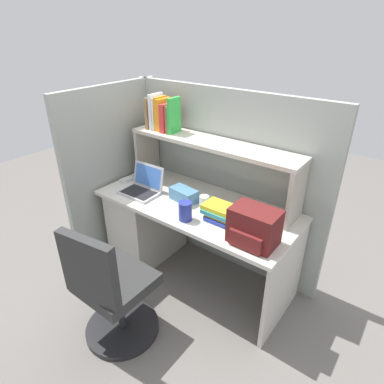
% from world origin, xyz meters
% --- Properties ---
extents(ground_plane, '(8.00, 8.00, 0.00)m').
position_xyz_m(ground_plane, '(0.00, 0.00, 0.00)').
color(ground_plane, slate).
extents(desk, '(1.60, 0.70, 0.73)m').
position_xyz_m(desk, '(-0.39, 0.00, 0.40)').
color(desk, beige).
rests_on(desk, ground_plane).
extents(cubicle_partition_rear, '(1.84, 0.05, 1.55)m').
position_xyz_m(cubicle_partition_rear, '(0.00, 0.38, 0.78)').
color(cubicle_partition_rear, '#939991').
rests_on(cubicle_partition_rear, ground_plane).
extents(cubicle_partition_left, '(0.05, 1.06, 1.55)m').
position_xyz_m(cubicle_partition_left, '(-0.85, -0.05, 0.78)').
color(cubicle_partition_left, '#939991').
rests_on(cubicle_partition_left, ground_plane).
extents(overhead_hutch, '(1.44, 0.28, 0.45)m').
position_xyz_m(overhead_hutch, '(0.00, 0.20, 1.08)').
color(overhead_hutch, '#B3A99C').
rests_on(overhead_hutch, desk).
extents(reference_books_on_shelf, '(0.27, 0.17, 0.29)m').
position_xyz_m(reference_books_on_shelf, '(-0.49, 0.20, 1.31)').
color(reference_books_on_shelf, olive).
rests_on(reference_books_on_shelf, overhead_hutch).
extents(laptop, '(0.32, 0.26, 0.22)m').
position_xyz_m(laptop, '(-0.46, -0.11, 0.78)').
color(laptop, '#B7BABF').
rests_on(laptop, desk).
extents(backpack, '(0.30, 0.23, 0.24)m').
position_xyz_m(backpack, '(0.59, -0.19, 0.85)').
color(backpack, '#591919').
rests_on(backpack, desk).
extents(computer_mouse, '(0.07, 0.11, 0.03)m').
position_xyz_m(computer_mouse, '(-0.72, -0.06, 0.75)').
color(computer_mouse, silver).
rests_on(computer_mouse, desk).
extents(paper_cup, '(0.08, 0.08, 0.09)m').
position_xyz_m(paper_cup, '(0.08, -0.00, 0.77)').
color(paper_cup, white).
rests_on(paper_cup, desk).
extents(tissue_box, '(0.23, 0.15, 0.10)m').
position_xyz_m(tissue_box, '(-0.10, -0.02, 0.78)').
color(tissue_box, teal).
rests_on(tissue_box, desk).
extents(snack_canister, '(0.10, 0.10, 0.14)m').
position_xyz_m(snack_canister, '(0.08, -0.23, 0.80)').
color(snack_canister, navy).
rests_on(snack_canister, desk).
extents(desk_book_stack, '(0.26, 0.19, 0.12)m').
position_xyz_m(desk_book_stack, '(0.29, -0.08, 0.79)').
color(desk_book_stack, blue).
rests_on(desk_book_stack, desk).
extents(office_chair, '(0.52, 0.52, 0.93)m').
position_xyz_m(office_chair, '(-0.07, -0.83, 0.39)').
color(office_chair, black).
rests_on(office_chair, ground_plane).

